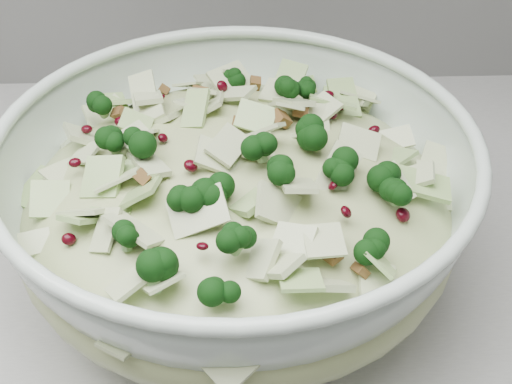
% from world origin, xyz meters
% --- Properties ---
extents(mixing_bowl, '(0.48, 0.48, 0.16)m').
position_xyz_m(mixing_bowl, '(-0.60, 1.60, 0.98)').
color(mixing_bowl, silver).
rests_on(mixing_bowl, counter).
extents(salad, '(0.40, 0.40, 0.16)m').
position_xyz_m(salad, '(-0.60, 1.60, 1.01)').
color(salad, '#B0B97F').
rests_on(salad, mixing_bowl).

